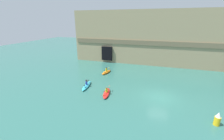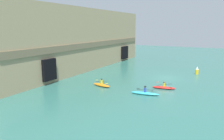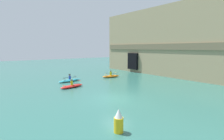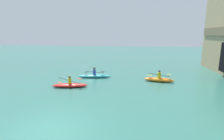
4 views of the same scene
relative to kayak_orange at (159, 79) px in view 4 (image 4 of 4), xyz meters
The scene contains 4 objects.
ground_plane 11.74m from the kayak_orange, 34.60° to the right, with size 120.00×120.00×0.00m, color #2D665B.
kayak_orange is the anchor object (origin of this frame).
kayak_red 8.52m from the kayak_orange, 70.10° to the right, with size 1.30×3.15×1.03m.
kayak_cyan 6.69m from the kayak_orange, 96.25° to the right, with size 1.21×3.55×1.09m.
Camera 4 is at (7.39, 4.23, 4.59)m, focal length 28.00 mm.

